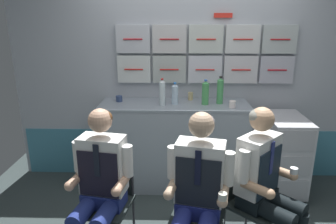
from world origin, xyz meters
The scene contains 16 objects.
galley_bulkhead centered at (0.02, 1.37, 1.09)m, with size 4.20×0.14×2.15m.
galley_counter centered at (-0.21, 1.09, 0.50)m, with size 1.66×0.53×1.00m.
service_trolley centered at (1.00, 0.95, 0.48)m, with size 0.40×0.65×0.89m.
folding_chair_left centered at (-0.75, 0.03, 0.54)m, with size 0.47×0.47×0.86m.
crew_member_left centered at (-0.78, -0.13, 0.70)m, with size 0.50×0.64×1.27m.
folding_chair_right centered at (0.01, -0.08, 0.54)m, with size 0.48×0.48×0.86m.
crew_member_right centered at (-0.03, -0.24, 0.71)m, with size 0.51×0.66×1.28m.
folding_chair_near_trolley centered at (0.40, 0.04, 0.54)m, with size 0.57×0.57×0.86m.
crew_member_near_trolley centered at (0.52, -0.07, 0.71)m, with size 0.65×0.64×1.28m.
water_bottle_clear centered at (-0.34, 1.02, 1.14)m, with size 0.06×0.06×0.30m.
sparkling_bottle_green centered at (0.13, 1.07, 1.13)m, with size 0.08×0.08×0.28m.
water_bottle_blue_cap centered at (-0.20, 1.08, 1.11)m, with size 0.07×0.07×0.24m.
water_bottle_short centered at (0.29, 1.11, 1.14)m, with size 0.07×0.07×0.30m.
coffee_cup_white centered at (0.40, 0.94, 1.04)m, with size 0.07×0.07×0.08m.
espresso_cup_small centered at (-0.02, 1.26, 1.05)m, with size 0.06×0.06×0.09m.
coffee_cup_spare centered at (-0.84, 1.17, 1.03)m, with size 0.07×0.07×0.07m.
Camera 1 is at (-0.19, -2.24, 1.92)m, focal length 33.25 mm.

